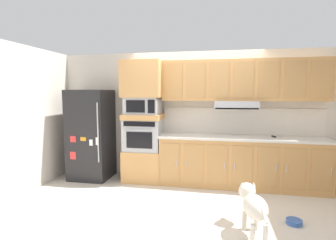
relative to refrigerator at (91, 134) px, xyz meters
name	(u,v)px	position (x,y,z in m)	size (l,w,h in m)	color
ground_plane	(189,198)	(2.04, -0.68, -0.88)	(9.60, 9.60, 0.00)	beige
back_kitchen_wall	(196,116)	(2.04, 0.43, 0.37)	(6.20, 0.12, 2.50)	beige
side_panel_left	(33,119)	(-0.76, -0.68, 0.37)	(0.12, 7.10, 2.50)	beige
refrigerator	(91,134)	(0.00, 0.00, 0.00)	(0.76, 0.73, 1.76)	black
oven_base_cabinet	(144,165)	(1.07, 0.07, -0.58)	(0.74, 0.62, 0.60)	tan
built_in_oven	(144,134)	(1.07, 0.07, 0.02)	(0.70, 0.62, 0.60)	#A8AAAF
appliance_mid_shelf	(144,117)	(1.07, 0.07, 0.37)	(0.74, 0.62, 0.10)	tan
microwave	(143,106)	(1.07, 0.07, 0.58)	(0.64, 0.54, 0.32)	#A8AAAF
appliance_upper_cabinet	(143,79)	(1.07, 0.07, 1.08)	(0.74, 0.62, 0.68)	tan
lower_cabinet_run	(241,162)	(2.90, 0.07, -0.44)	(2.93, 0.63, 0.88)	tan
countertop_slab	(241,138)	(2.90, 0.07, 0.02)	(2.97, 0.64, 0.04)	beige
backsplash_panel	(241,121)	(2.90, 0.36, 0.29)	(2.97, 0.02, 0.50)	silver
upper_cabinet_with_hood	(242,82)	(2.89, 0.19, 1.02)	(2.93, 0.48, 0.88)	tan
screwdriver	(274,136)	(3.47, 0.10, 0.05)	(0.16, 0.16, 0.03)	black
dog	(253,204)	(2.92, -1.56, -0.52)	(0.35, 0.84, 0.57)	beige
dog_food_bowl	(294,222)	(3.48, -1.24, -0.85)	(0.20, 0.20, 0.06)	#3359A5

